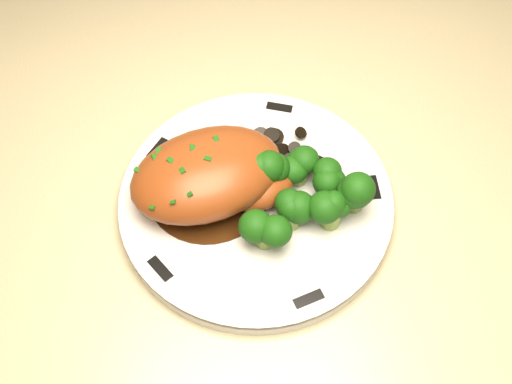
{
  "coord_description": "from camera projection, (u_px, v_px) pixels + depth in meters",
  "views": [
    {
      "loc": [
        -0.39,
        1.27,
        1.48
      ],
      "look_at": [
        -0.34,
        1.6,
        0.97
      ],
      "focal_mm": 45.0,
      "sensor_mm": 36.0,
      "label": 1
    }
  ],
  "objects": [
    {
      "name": "rim_accent_0",
      "position": [
        279.0,
        108.0,
        0.68
      ],
      "size": [
        0.03,
        0.02,
        0.0
      ],
      "primitive_type": "cube",
      "rotation": [
        0.0,
        0.0,
        2.78
      ],
      "color": "black",
      "rests_on": "plate"
    },
    {
      "name": "counter",
      "position": [
        324.0,
        308.0,
        1.08
      ],
      "size": [
        2.18,
        0.72,
        1.06
      ],
      "color": "brown",
      "rests_on": "ground"
    },
    {
      "name": "rim_accent_4",
      "position": [
        374.0,
        187.0,
        0.63
      ],
      "size": [
        0.01,
        0.03,
        0.0
      ],
      "primitive_type": "cube",
      "rotation": [
        0.0,
        0.0,
        7.8
      ],
      "color": "black",
      "rests_on": "plate"
    },
    {
      "name": "chicken_breast",
      "position": [
        213.0,
        176.0,
        0.6
      ],
      "size": [
        0.17,
        0.13,
        0.06
      ],
      "rotation": [
        0.0,
        0.0,
        0.24
      ],
      "color": "brown",
      "rests_on": "plate"
    },
    {
      "name": "gravy_pool",
      "position": [
        209.0,
        191.0,
        0.62
      ],
      "size": [
        0.12,
        0.12,
        0.0
      ],
      "primitive_type": "cylinder",
      "color": "black",
      "rests_on": "plate"
    },
    {
      "name": "mushroom_pile",
      "position": [
        283.0,
        156.0,
        0.64
      ],
      "size": [
        0.08,
        0.06,
        0.02
      ],
      "color": "black",
      "rests_on": "plate"
    },
    {
      "name": "plate",
      "position": [
        256.0,
        202.0,
        0.63
      ],
      "size": [
        0.28,
        0.28,
        0.02
      ],
      "primitive_type": "cylinder",
      "rotation": [
        0.0,
        0.0,
        0.04
      ],
      "color": "silver",
      "rests_on": "counter"
    },
    {
      "name": "rim_accent_1",
      "position": [
        158.0,
        149.0,
        0.65
      ],
      "size": [
        0.03,
        0.03,
        0.0
      ],
      "primitive_type": "cube",
      "rotation": [
        0.0,
        0.0,
        4.03
      ],
      "color": "black",
      "rests_on": "plate"
    },
    {
      "name": "rim_accent_3",
      "position": [
        309.0,
        299.0,
        0.56
      ],
      "size": [
        0.03,
        0.02,
        0.0
      ],
      "primitive_type": "cube",
      "rotation": [
        0.0,
        0.0,
        6.55
      ],
      "color": "black",
      "rests_on": "plate"
    },
    {
      "name": "rim_accent_2",
      "position": [
        160.0,
        269.0,
        0.58
      ],
      "size": [
        0.02,
        0.03,
        0.0
      ],
      "primitive_type": "cube",
      "rotation": [
        0.0,
        0.0,
        5.29
      ],
      "color": "black",
      "rests_on": "plate"
    },
    {
      "name": "broccoli_florets",
      "position": [
        307.0,
        193.0,
        0.59
      ],
      "size": [
        0.12,
        0.09,
        0.04
      ],
      "rotation": [
        0.0,
        0.0,
        0.21
      ],
      "color": "olive",
      "rests_on": "plate"
    }
  ]
}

